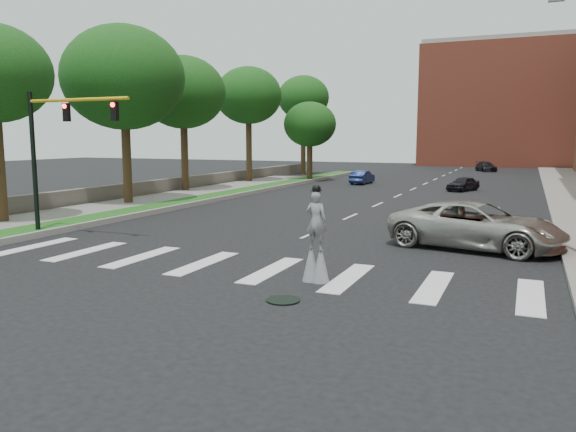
{
  "coord_description": "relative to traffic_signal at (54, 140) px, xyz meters",
  "views": [
    {
      "loc": [
        8.75,
        -15.1,
        4.27
      ],
      "look_at": [
        1.54,
        1.73,
        1.7
      ],
      "focal_mm": 35.0,
      "sensor_mm": 36.0,
      "label": 1
    }
  ],
  "objects": [
    {
      "name": "car_far",
      "position": [
        13.6,
        57.36,
        -3.54
      ],
      "size": [
        3.21,
        4.51,
        1.21
      ],
      "primitive_type": "imported",
      "rotation": [
        0.0,
        0.0,
        0.4
      ],
      "color": "black",
      "rests_on": "ground"
    },
    {
      "name": "ground_plane",
      "position": [
        9.78,
        -3.0,
        -4.15
      ],
      "size": [
        160.0,
        160.0,
        0.0
      ],
      "primitive_type": "plane",
      "color": "black",
      "rests_on": "ground"
    },
    {
      "name": "car_mid",
      "position": [
        4.42,
        32.39,
        -3.53
      ],
      "size": [
        1.51,
        3.82,
        1.24
      ],
      "primitive_type": "imported",
      "rotation": [
        0.0,
        0.0,
        3.09
      ],
      "color": "navy",
      "rests_on": "ground"
    },
    {
      "name": "car_near",
      "position": [
        13.78,
        28.81,
        -3.57
      ],
      "size": [
        2.61,
        3.68,
        1.16
      ],
      "primitive_type": "imported",
      "rotation": [
        0.0,
        0.0,
        -0.41
      ],
      "color": "black",
      "rests_on": "ground"
    },
    {
      "name": "tree_3",
      "position": [
        -6.29,
        19.3,
        3.54
      ],
      "size": [
        6.56,
        6.56,
        10.51
      ],
      "color": "#382716",
      "rests_on": "ground"
    },
    {
      "name": "sidewalk_left",
      "position": [
        -4.72,
        7.0,
        -4.06
      ],
      "size": [
        4.0,
        60.0,
        0.18
      ],
      "primitive_type": "cube",
      "color": "slate",
      "rests_on": "ground"
    },
    {
      "name": "tree_4",
      "position": [
        -5.8,
        29.39,
        3.96
      ],
      "size": [
        6.22,
        6.22,
        10.8
      ],
      "color": "#382716",
      "rests_on": "ground"
    },
    {
      "name": "median_curb",
      "position": [
        -0.67,
        17.0,
        -4.01
      ],
      "size": [
        0.2,
        60.0,
        0.28
      ],
      "primitive_type": "cube",
      "color": "#969691",
      "rests_on": "ground"
    },
    {
      "name": "suv_crossing",
      "position": [
        16.81,
        4.39,
        -3.24
      ],
      "size": [
        7.02,
        4.29,
        1.82
      ],
      "primitive_type": "imported",
      "rotation": [
        0.0,
        0.0,
        1.37
      ],
      "color": "#AFACA5",
      "rests_on": "ground"
    },
    {
      "name": "building_backdrop",
      "position": [
        15.78,
        75.0,
        4.85
      ],
      "size": [
        26.0,
        14.0,
        18.0
      ],
      "primitive_type": "cube",
      "color": "#BA503A",
      "rests_on": "ground"
    },
    {
      "name": "traffic_signal",
      "position": [
        0.0,
        0.0,
        0.0
      ],
      "size": [
        5.3,
        0.23,
        6.2
      ],
      "color": "black",
      "rests_on": "ground"
    },
    {
      "name": "tree_6",
      "position": [
        -1.27,
        33.59,
        1.36
      ],
      "size": [
        5.13,
        5.13,
        7.73
      ],
      "color": "#382716",
      "rests_on": "ground"
    },
    {
      "name": "manhole",
      "position": [
        12.78,
        -5.0,
        -4.13
      ],
      "size": [
        0.9,
        0.9,
        0.04
      ],
      "primitive_type": "cylinder",
      "color": "black",
      "rests_on": "ground"
    },
    {
      "name": "stone_wall",
      "position": [
        -7.22,
        19.0,
        -3.6
      ],
      "size": [
        0.5,
        56.0,
        1.1
      ],
      "primitive_type": "cube",
      "color": "#5E5850",
      "rests_on": "ground"
    },
    {
      "name": "tree_5",
      "position": [
        -5.36,
        42.17,
        4.54
      ],
      "size": [
        5.83,
        5.83,
        11.24
      ],
      "color": "#382716",
      "rests_on": "ground"
    },
    {
      "name": "tree_2",
      "position": [
        -4.82,
        10.57,
        3.76
      ],
      "size": [
        7.55,
        7.55,
        11.15
      ],
      "color": "#382716",
      "rests_on": "ground"
    },
    {
      "name": "stilt_performer",
      "position": [
        12.87,
        -2.77,
        -3.0
      ],
      "size": [
        0.84,
        0.55,
        2.91
      ],
      "rotation": [
        0.0,
        0.0,
        3.05
      ],
      "color": "#382716",
      "rests_on": "ground"
    },
    {
      "name": "grass_median",
      "position": [
        -1.72,
        17.0,
        -4.03
      ],
      "size": [
        2.0,
        60.0,
        0.25
      ],
      "primitive_type": "cube",
      "color": "#184E16",
      "rests_on": "ground"
    }
  ]
}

